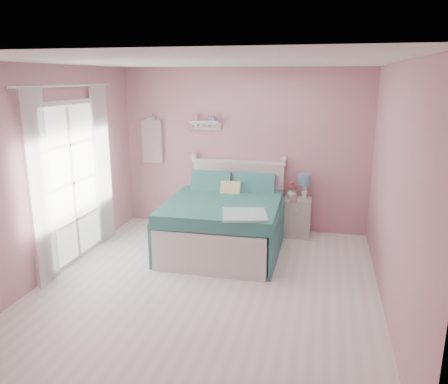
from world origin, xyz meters
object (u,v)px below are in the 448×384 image
at_px(bed, 225,222).
at_px(table_lamp, 305,181).
at_px(vase, 292,193).
at_px(teacup, 294,199).
at_px(nightstand, 297,217).

relative_size(bed, table_lamp, 5.08).
xyz_separation_m(vase, teacup, (0.05, -0.20, -0.04)).
xyz_separation_m(bed, nightstand, (0.99, 0.77, -0.09)).
xyz_separation_m(bed, teacup, (0.94, 0.60, 0.24)).
bearing_deg(table_lamp, teacup, -121.80).
height_order(nightstand, vase, vase).
relative_size(table_lamp, teacup, 4.20).
bearing_deg(bed, nightstand, 36.40).
relative_size(bed, teacup, 21.33).
bearing_deg(vase, nightstand, -17.96).
distance_m(bed, vase, 1.23).
bearing_deg(teacup, bed, -147.53).
xyz_separation_m(nightstand, table_lamp, (0.09, 0.05, 0.57)).
relative_size(bed, vase, 12.50).
xyz_separation_m(table_lamp, teacup, (-0.14, -0.23, -0.24)).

